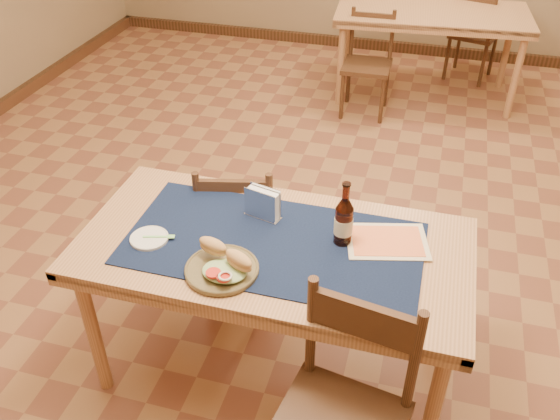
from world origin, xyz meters
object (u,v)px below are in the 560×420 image
(back_table, at_px, (432,20))
(beer_bottle, at_px, (344,221))
(chair_main_far, at_px, (238,227))
(napkin_holder, at_px, (263,204))
(main_table, at_px, (274,259))
(sandwich_plate, at_px, (223,266))
(chair_main_near, at_px, (342,418))

(back_table, bearing_deg, beer_bottle, -92.83)
(chair_main_far, bearing_deg, napkin_holder, -52.09)
(main_table, xyz_separation_m, napkin_holder, (-0.09, 0.16, 0.15))
(chair_main_far, relative_size, napkin_holder, 5.01)
(main_table, bearing_deg, sandwich_plate, -121.23)
(back_table, bearing_deg, chair_main_far, -104.76)
(beer_bottle, relative_size, napkin_holder, 1.68)
(back_table, relative_size, beer_bottle, 5.73)
(chair_main_far, bearing_deg, sandwich_plate, -74.69)
(beer_bottle, distance_m, napkin_holder, 0.37)
(main_table, xyz_separation_m, back_table, (0.43, 3.27, 0.00))
(chair_main_near, bearing_deg, main_table, 126.46)
(chair_main_near, relative_size, beer_bottle, 3.31)
(back_table, xyz_separation_m, sandwich_plate, (-0.56, -3.50, 0.12))
(back_table, relative_size, chair_main_far, 1.92)
(back_table, height_order, beer_bottle, beer_bottle)
(chair_main_near, bearing_deg, chair_main_far, 125.95)
(beer_bottle, bearing_deg, napkin_holder, 167.82)
(napkin_holder, bearing_deg, chair_main_far, 127.91)
(beer_bottle, bearing_deg, back_table, 87.17)
(main_table, distance_m, chair_main_near, 0.70)
(sandwich_plate, distance_m, napkin_holder, 0.39)
(main_table, bearing_deg, napkin_holder, 120.23)
(chair_main_near, bearing_deg, back_table, 89.65)
(back_table, relative_size, chair_main_near, 1.73)
(sandwich_plate, bearing_deg, main_table, 58.77)
(main_table, bearing_deg, chair_main_far, 125.33)
(main_table, relative_size, beer_bottle, 5.63)
(back_table, distance_m, chair_main_near, 3.82)
(main_table, height_order, chair_main_near, chair_main_near)
(main_table, relative_size, sandwich_plate, 5.59)
(back_table, height_order, chair_main_near, chair_main_near)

